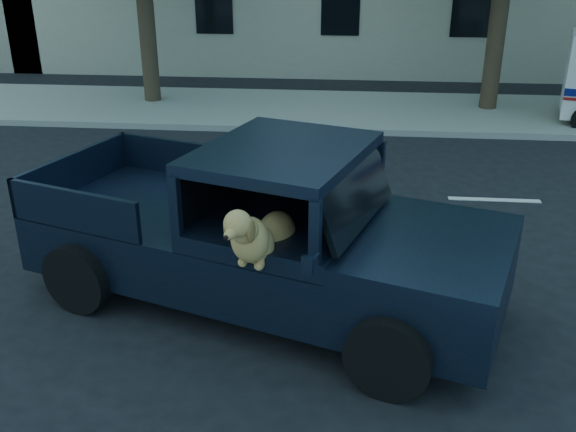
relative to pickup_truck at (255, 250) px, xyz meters
name	(u,v)px	position (x,y,z in m)	size (l,w,h in m)	color
ground	(239,285)	(-0.28, 0.33, -0.70)	(120.00, 120.00, 0.00)	black
far_sidewalk	(297,109)	(-0.28, 9.53, -0.63)	(60.00, 4.00, 0.15)	gray
lane_stripes	(380,196)	(1.72, 3.73, -0.70)	(21.60, 0.14, 0.01)	silver
pickup_truck	(255,250)	(0.00, 0.00, 0.00)	(6.23, 4.00, 2.08)	black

